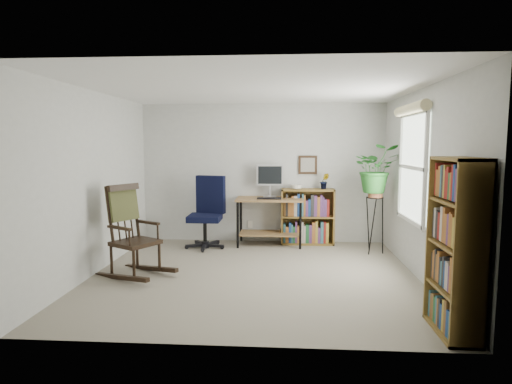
# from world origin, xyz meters

# --- Properties ---
(floor) EXTENTS (4.20, 4.00, 0.00)m
(floor) POSITION_xyz_m (0.00, 0.00, 0.00)
(floor) COLOR gray
(floor) RESTS_ON ground
(ceiling) EXTENTS (4.20, 4.00, 0.00)m
(ceiling) POSITION_xyz_m (0.00, 0.00, 2.40)
(ceiling) COLOR white
(ceiling) RESTS_ON ground
(wall_back) EXTENTS (4.20, 0.00, 2.40)m
(wall_back) POSITION_xyz_m (0.00, 2.00, 1.20)
(wall_back) COLOR silver
(wall_back) RESTS_ON ground
(wall_front) EXTENTS (4.20, 0.00, 2.40)m
(wall_front) POSITION_xyz_m (0.00, -2.00, 1.20)
(wall_front) COLOR silver
(wall_front) RESTS_ON ground
(wall_left) EXTENTS (0.00, 4.00, 2.40)m
(wall_left) POSITION_xyz_m (-2.10, 0.00, 1.20)
(wall_left) COLOR silver
(wall_left) RESTS_ON ground
(wall_right) EXTENTS (0.00, 4.00, 2.40)m
(wall_right) POSITION_xyz_m (2.10, 0.00, 1.20)
(wall_right) COLOR silver
(wall_right) RESTS_ON ground
(window) EXTENTS (0.12, 1.20, 1.50)m
(window) POSITION_xyz_m (2.06, 0.30, 1.40)
(window) COLOR white
(window) RESTS_ON wall_right
(desk) EXTENTS (1.12, 0.61, 0.80)m
(desk) POSITION_xyz_m (0.14, 1.70, 0.40)
(desk) COLOR olive
(desk) RESTS_ON floor
(monitor) EXTENTS (0.46, 0.16, 0.56)m
(monitor) POSITION_xyz_m (0.14, 1.84, 1.08)
(monitor) COLOR silver
(monitor) RESTS_ON desk
(keyboard) EXTENTS (0.40, 0.15, 0.02)m
(keyboard) POSITION_xyz_m (0.14, 1.58, 0.82)
(keyboard) COLOR black
(keyboard) RESTS_ON desk
(office_chair) EXTENTS (0.80, 0.80, 1.20)m
(office_chair) POSITION_xyz_m (-0.91, 1.42, 0.60)
(office_chair) COLOR black
(office_chair) RESTS_ON floor
(rocking_chair) EXTENTS (1.22, 1.07, 1.21)m
(rocking_chair) POSITION_xyz_m (-1.53, -0.14, 0.60)
(rocking_chair) COLOR black
(rocking_chair) RESTS_ON floor
(low_bookshelf) EXTENTS (0.90, 0.30, 0.95)m
(low_bookshelf) POSITION_xyz_m (0.79, 1.82, 0.48)
(low_bookshelf) COLOR brown
(low_bookshelf) RESTS_ON floor
(tall_bookshelf) EXTENTS (0.30, 0.70, 1.59)m
(tall_bookshelf) POSITION_xyz_m (1.92, -1.60, 0.80)
(tall_bookshelf) COLOR brown
(tall_bookshelf) RESTS_ON floor
(plant_stand) EXTENTS (0.38, 0.38, 1.03)m
(plant_stand) POSITION_xyz_m (1.80, 1.27, 0.52)
(plant_stand) COLOR black
(plant_stand) RESTS_ON floor
(spider_plant) EXTENTS (1.69, 1.88, 1.47)m
(spider_plant) POSITION_xyz_m (1.80, 1.27, 1.69)
(spider_plant) COLOR #266D26
(spider_plant) RESTS_ON plant_stand
(potted_plant_small) EXTENTS (0.13, 0.24, 0.11)m
(potted_plant_small) POSITION_xyz_m (1.07, 1.83, 1.00)
(potted_plant_small) COLOR #266D26
(potted_plant_small) RESTS_ON low_bookshelf
(framed_picture) EXTENTS (0.32, 0.04, 0.32)m
(framed_picture) POSITION_xyz_m (0.79, 1.97, 1.35)
(framed_picture) COLOR black
(framed_picture) RESTS_ON wall_back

